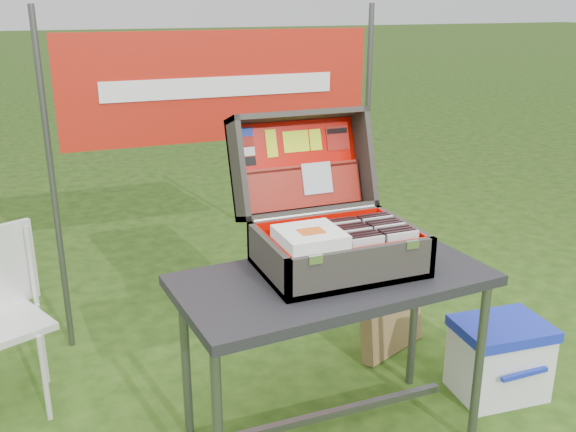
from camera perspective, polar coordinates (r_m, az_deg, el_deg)
name	(u,v)px	position (r m, az deg, el deg)	size (l,w,h in m)	color
ground	(303,431)	(2.84, 1.37, -18.53)	(80.00, 80.00, 0.00)	#223F0F
table	(331,361)	(2.59, 3.86, -12.72)	(1.18, 0.59, 0.73)	#2A2A2D
table_top	(333,280)	(2.43, 4.03, -5.71)	(1.18, 0.59, 0.04)	#2A2A2D
table_leg_fl	(218,432)	(2.27, -6.25, -18.55)	(0.04, 0.04, 0.69)	#59595B
table_leg_fr	(479,368)	(2.68, 16.58, -12.85)	(0.04, 0.04, 0.69)	#59595B
table_leg_bl	(186,362)	(2.65, -9.07, -12.71)	(0.04, 0.04, 0.69)	#59595B
table_leg_br	(414,316)	(3.01, 11.12, -8.74)	(0.04, 0.04, 0.69)	#59595B
table_brace	(330,414)	(2.73, 3.74, -17.16)	(1.03, 0.03, 0.03)	#59595B
suitcase	(333,198)	(2.44, 3.99, 1.62)	(0.59, 0.58, 0.54)	#3E3A31
suitcase_base_bottom	(338,266)	(2.47, 4.45, -4.44)	(0.59, 0.42, 0.02)	#3E3A31
suitcase_base_wall_front	(363,269)	(2.29, 6.69, -4.70)	(0.59, 0.02, 0.16)	#3E3A31
suitcase_base_wall_back	(317,233)	(2.62, 2.58, -1.50)	(0.59, 0.02, 0.16)	#3E3A31
suitcase_base_wall_left	(268,260)	(2.35, -1.77, -3.95)	(0.02, 0.42, 0.16)	#3E3A31
suitcase_base_wall_right	(403,240)	(2.58, 10.17, -2.09)	(0.02, 0.42, 0.16)	#3E3A31
suitcase_liner_floor	(338,262)	(2.47, 4.46, -4.13)	(0.54, 0.38, 0.01)	red
suitcase_latch_left	(316,260)	(2.17, 2.46, -3.90)	(0.05, 0.01, 0.03)	silver
suitcase_latch_right	(412,245)	(2.34, 10.99, -2.51)	(0.05, 0.01, 0.03)	silver
suitcase_hinge	(316,214)	(2.60, 2.50, 0.22)	(0.02, 0.02, 0.53)	silver
suitcase_lid_back	(297,165)	(2.74, 0.79, 4.57)	(0.59, 0.42, 0.02)	#3E3A31
suitcase_lid_rim_far	(297,116)	(2.69, 0.84, 8.91)	(0.59, 0.02, 0.16)	#3E3A31
suitcase_lid_rim_near	(308,211)	(2.67, 1.81, 0.45)	(0.59, 0.02, 0.16)	#3E3A31
suitcase_lid_rim_left	(238,170)	(2.58, -4.51, 4.12)	(0.02, 0.42, 0.16)	#3E3A31
suitcase_lid_rim_right	(363,158)	(2.80, 6.71, 5.18)	(0.02, 0.42, 0.16)	#3E3A31
suitcase_lid_liner	(298,165)	(2.72, 0.91, 4.60)	(0.54, 0.37, 0.01)	red
suitcase_liner_wall_front	(361,264)	(2.29, 6.53, -4.30)	(0.54, 0.01, 0.14)	red
suitcase_liner_wall_back	(318,231)	(2.60, 2.72, -1.36)	(0.54, 0.01, 0.14)	red
suitcase_liner_wall_left	(272,257)	(2.35, -1.44, -3.63)	(0.01, 0.38, 0.14)	red
suitcase_liner_wall_right	(400,237)	(2.57, 9.91, -1.89)	(0.01, 0.38, 0.14)	red
suitcase_lid_pocket	(302,187)	(2.70, 1.29, 2.56)	(0.52, 0.17, 0.03)	maroon
suitcase_pocket_edge	(301,167)	(2.70, 1.14, 4.35)	(0.51, 0.02, 0.02)	maroon
suitcase_pocket_cd	(317,178)	(2.71, 2.59, 3.38)	(0.13, 0.13, 0.01)	silver
lid_sticker_cc_a	(246,132)	(2.66, -3.77, 7.45)	(0.06, 0.04, 0.00)	#1933B2
lid_sticker_cc_b	(247,142)	(2.65, -3.67, 6.60)	(0.06, 0.04, 0.00)	#9E160E
lid_sticker_cc_c	(248,152)	(2.65, -3.57, 5.74)	(0.06, 0.04, 0.00)	white
lid_sticker_cc_d	(249,161)	(2.65, -3.47, 4.89)	(0.06, 0.04, 0.00)	black
lid_card_neon_tall	(271,143)	(2.69, -1.48, 6.47)	(0.05, 0.12, 0.00)	#D8FC17
lid_card_neon_main	(296,141)	(2.72, 0.72, 6.65)	(0.12, 0.09, 0.00)	#D8FC17
lid_card_neon_small	(315,140)	(2.76, 2.45, 6.79)	(0.05, 0.09, 0.00)	#D8FC17
lid_sticker_band	(338,138)	(2.80, 4.44, 6.94)	(0.11, 0.11, 0.00)	#9E160E
lid_sticker_band_bar	(337,131)	(2.81, 4.37, 7.55)	(0.09, 0.02, 0.00)	black
cd_left_0	(368,257)	(2.32, 7.09, -3.66)	(0.13, 0.01, 0.15)	silver
cd_left_1	(365,255)	(2.34, 6.82, -3.46)	(0.13, 0.01, 0.15)	black
cd_left_2	(362,253)	(2.36, 6.55, -3.26)	(0.13, 0.01, 0.15)	black
cd_left_3	(359,251)	(2.38, 6.29, -3.07)	(0.13, 0.01, 0.15)	black
cd_left_4	(356,248)	(2.40, 6.03, -2.88)	(0.13, 0.01, 0.15)	silver
cd_left_5	(353,246)	(2.42, 5.78, -2.70)	(0.13, 0.01, 0.15)	black
cd_left_6	(350,244)	(2.44, 5.53, -2.51)	(0.13, 0.01, 0.15)	black
cd_left_7	(347,242)	(2.46, 5.28, -2.33)	(0.13, 0.01, 0.15)	black
cd_left_8	(344,240)	(2.47, 5.04, -2.15)	(0.13, 0.01, 0.15)	silver
cd_left_9	(342,238)	(2.49, 4.81, -1.98)	(0.13, 0.01, 0.15)	black
cd_left_10	(339,236)	(2.51, 4.57, -1.80)	(0.13, 0.01, 0.15)	black
cd_right_0	(402,252)	(2.39, 10.10, -3.15)	(0.13, 0.01, 0.15)	silver
cd_right_1	(399,250)	(2.41, 9.81, -2.96)	(0.13, 0.01, 0.15)	black
cd_right_2	(395,247)	(2.43, 9.53, -2.78)	(0.13, 0.01, 0.15)	black
cd_right_3	(392,245)	(2.44, 9.25, -2.59)	(0.13, 0.01, 0.15)	black
cd_right_4	(389,243)	(2.46, 8.98, -2.41)	(0.13, 0.01, 0.15)	silver
cd_right_5	(386,241)	(2.48, 8.71, -2.23)	(0.13, 0.01, 0.15)	black
cd_right_6	(383,239)	(2.50, 8.44, -2.06)	(0.13, 0.01, 0.15)	black
cd_right_7	(380,237)	(2.52, 8.18, -1.89)	(0.13, 0.01, 0.15)	black
cd_right_8	(377,235)	(2.54, 7.92, -1.72)	(0.13, 0.01, 0.15)	silver
cd_right_9	(374,233)	(2.56, 7.67, -1.55)	(0.13, 0.01, 0.15)	black
cd_right_10	(371,232)	(2.58, 7.42, -1.38)	(0.13, 0.01, 0.15)	black
songbook_0	(310,242)	(2.29, 1.97, -2.30)	(0.22, 0.22, 0.01)	white
songbook_1	(310,240)	(2.29, 1.97, -2.19)	(0.22, 0.22, 0.01)	white
songbook_2	(310,239)	(2.29, 1.97, -2.07)	(0.22, 0.22, 0.01)	white
songbook_3	(310,238)	(2.29, 1.97, -1.95)	(0.22, 0.22, 0.01)	white
songbook_4	(310,237)	(2.28, 1.97, -1.83)	(0.22, 0.22, 0.01)	white
songbook_5	(310,235)	(2.28, 1.97, -1.72)	(0.22, 0.22, 0.01)	white
songbook_6	(310,234)	(2.28, 1.97, -1.60)	(0.22, 0.22, 0.01)	white
songbook_7	(310,233)	(2.28, 1.98, -1.48)	(0.22, 0.22, 0.01)	white
songbook_8	(310,231)	(2.28, 1.98, -1.36)	(0.22, 0.22, 0.01)	white
songbook_graphic	(311,231)	(2.27, 2.08, -1.35)	(0.09, 0.07, 0.00)	#D85919
cooler	(499,358)	(3.12, 18.26, -11.93)	(0.40, 0.31, 0.35)	white
cooler_body	(499,363)	(3.13, 18.22, -12.31)	(0.38, 0.29, 0.31)	white
cooler_lid	(503,328)	(3.05, 18.55, -9.44)	(0.40, 0.31, 0.05)	#192CBD
cooler_handle	(525,374)	(3.01, 20.28, -13.05)	(0.24, 0.02, 0.02)	#192CBD
chair	(0,328)	(3.02, -24.23, -9.05)	(0.36, 0.39, 0.79)	silver
chair_seat	(0,326)	(3.02, -24.25, -8.89)	(0.36, 0.36, 0.03)	silver
chair_leg_fr	(45,378)	(2.97, -20.81, -13.33)	(0.02, 0.02, 0.40)	silver
chair_leg_br	(42,344)	(3.24, -20.99, -10.58)	(0.02, 0.02, 0.40)	silver
chair_upright_right	(32,265)	(3.09, -21.83, -4.08)	(0.02, 0.02, 0.38)	silver
cardboard_box	(391,310)	(3.33, 9.15, -8.26)	(0.42, 0.07, 0.44)	#98784D
banner_post_left	(53,189)	(3.29, -20.14, 2.26)	(0.03, 0.03, 1.70)	#59595B
banner_post_right	(366,158)	(3.72, 6.93, 5.10)	(0.03, 0.03, 1.70)	#59595B
banner	(221,87)	(3.32, -5.98, 11.38)	(1.60, 0.01, 0.55)	#A71A0E
banner_text	(222,87)	(3.30, -5.92, 11.35)	(1.20, 0.00, 0.10)	white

